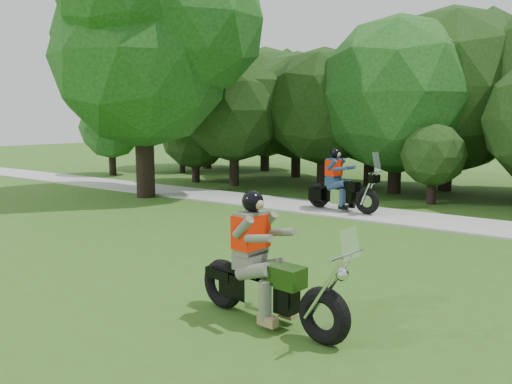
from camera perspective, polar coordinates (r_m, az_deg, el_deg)
The scene contains 5 objects.
ground at distance 7.59m, azimuth 5.50°, elevation -13.97°, with size 100.00×100.00×0.00m, color #375A19.
walkway at distance 14.80m, azimuth 21.16°, elevation -3.32°, with size 60.00×2.20×0.06m, color #A2A29D.
big_tree_west at distance 19.29m, azimuth -12.27°, elevation 16.73°, with size 8.64×6.56×9.96m.
chopper_motorcycle at distance 7.13m, azimuth 0.75°, elevation -9.47°, with size 2.64×0.82×1.88m.
touring_motorcycle at distance 15.67m, azimuth 9.34°, elevation 0.47°, with size 2.53×0.91×1.93m.
Camera 1 is at (3.47, -6.11, 2.87)m, focal length 35.00 mm.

